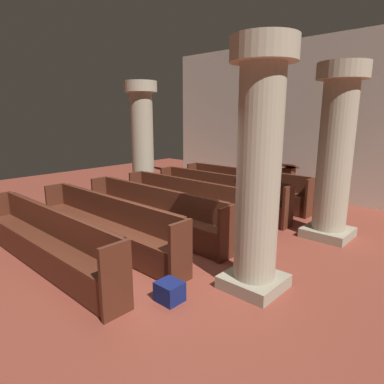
# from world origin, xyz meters

# --- Properties ---
(ground_plane) EXTENTS (19.20, 19.20, 0.00)m
(ground_plane) POSITION_xyz_m (0.00, 0.00, 0.00)
(ground_plane) COLOR brown
(back_wall) EXTENTS (10.00, 0.16, 4.50)m
(back_wall) POSITION_xyz_m (0.00, 6.08, 2.25)
(back_wall) COLOR silver
(back_wall) RESTS_ON ground
(pew_row_0) EXTENTS (3.85, 0.47, 0.94)m
(pew_row_0) POSITION_xyz_m (-0.93, 4.18, 0.51)
(pew_row_0) COLOR #562819
(pew_row_0) RESTS_ON ground
(pew_row_1) EXTENTS (3.85, 0.46, 0.94)m
(pew_row_1) POSITION_xyz_m (-0.93, 3.08, 0.51)
(pew_row_1) COLOR #562819
(pew_row_1) RESTS_ON ground
(pew_row_2) EXTENTS (3.85, 0.46, 0.94)m
(pew_row_2) POSITION_xyz_m (-0.93, 1.98, 0.51)
(pew_row_2) COLOR #562819
(pew_row_2) RESTS_ON ground
(pew_row_3) EXTENTS (3.85, 0.47, 0.94)m
(pew_row_3) POSITION_xyz_m (-0.93, 0.88, 0.51)
(pew_row_3) COLOR #562819
(pew_row_3) RESTS_ON ground
(pew_row_4) EXTENTS (3.85, 0.46, 0.94)m
(pew_row_4) POSITION_xyz_m (-0.93, -0.22, 0.51)
(pew_row_4) COLOR #562819
(pew_row_4) RESTS_ON ground
(pew_row_5) EXTENTS (3.85, 0.47, 0.94)m
(pew_row_5) POSITION_xyz_m (-0.93, -1.32, 0.51)
(pew_row_5) COLOR #562819
(pew_row_5) RESTS_ON ground
(pillar_aisle_side) EXTENTS (0.93, 0.93, 3.33)m
(pillar_aisle_side) POSITION_xyz_m (1.81, 3.15, 1.74)
(pillar_aisle_side) COLOR #9F967E
(pillar_aisle_side) RESTS_ON ground
(pillar_far_side) EXTENTS (0.93, 0.93, 3.33)m
(pillar_far_side) POSITION_xyz_m (-3.61, 2.84, 1.74)
(pillar_far_side) COLOR #9F967E
(pillar_far_side) RESTS_ON ground
(pillar_aisle_rear) EXTENTS (0.85, 0.85, 3.33)m
(pillar_aisle_rear) POSITION_xyz_m (1.81, 0.38, 1.74)
(pillar_aisle_rear) COLOR #9F967E
(pillar_aisle_rear) RESTS_ON ground
(lectern) EXTENTS (0.48, 0.45, 1.08)m
(lectern) POSITION_xyz_m (-0.15, 5.25, 0.45)
(lectern) COLOR #411E13
(lectern) RESTS_ON ground
(hymn_book) EXTENTS (0.15, 0.19, 0.03)m
(hymn_book) POSITION_xyz_m (-0.38, 3.26, 0.96)
(hymn_book) COLOR navy
(hymn_book) RESTS_ON pew_row_1
(kneeler_box_navy) EXTENTS (0.33, 0.30, 0.27)m
(kneeler_box_navy) POSITION_xyz_m (1.18, -0.68, 0.13)
(kneeler_box_navy) COLOR navy
(kneeler_box_navy) RESTS_ON ground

